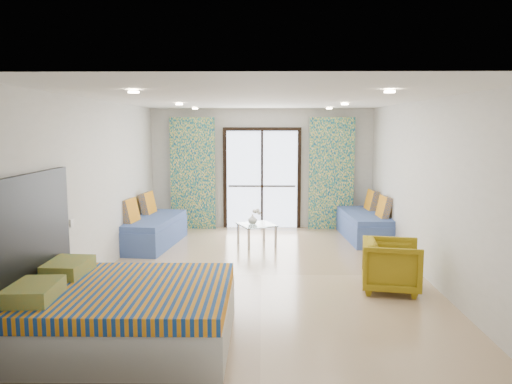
{
  "coord_description": "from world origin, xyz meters",
  "views": [
    {
      "loc": [
        0.02,
        -7.54,
        2.29
      ],
      "look_at": [
        -0.1,
        1.17,
        1.15
      ],
      "focal_mm": 35.0,
      "sensor_mm": 36.0,
      "label": 1
    }
  ],
  "objects_px": {
    "daybed_left": "(153,230)",
    "armchair": "(392,263)",
    "bed": "(122,312)",
    "daybed_right": "(365,224)",
    "coffee_table": "(257,226)"
  },
  "relations": [
    {
      "from": "daybed_left",
      "to": "armchair",
      "type": "relative_size",
      "value": 2.61
    },
    {
      "from": "daybed_right",
      "to": "coffee_table",
      "type": "relative_size",
      "value": 2.35
    },
    {
      "from": "coffee_table",
      "to": "daybed_right",
      "type": "bearing_deg",
      "value": 15.5
    },
    {
      "from": "bed",
      "to": "daybed_right",
      "type": "bearing_deg",
      "value": 54.3
    },
    {
      "from": "daybed_right",
      "to": "armchair",
      "type": "bearing_deg",
      "value": -98.17
    },
    {
      "from": "daybed_right",
      "to": "armchair",
      "type": "relative_size",
      "value": 2.49
    },
    {
      "from": "coffee_table",
      "to": "armchair",
      "type": "height_order",
      "value": "armchair"
    },
    {
      "from": "daybed_left",
      "to": "bed",
      "type": "bearing_deg",
      "value": -74.46
    },
    {
      "from": "coffee_table",
      "to": "bed",
      "type": "bearing_deg",
      "value": -107.47
    },
    {
      "from": "armchair",
      "to": "daybed_right",
      "type": "bearing_deg",
      "value": 5.38
    },
    {
      "from": "coffee_table",
      "to": "armchair",
      "type": "relative_size",
      "value": 1.06
    },
    {
      "from": "armchair",
      "to": "daybed_left",
      "type": "bearing_deg",
      "value": 66.58
    },
    {
      "from": "bed",
      "to": "daybed_right",
      "type": "relative_size",
      "value": 1.13
    },
    {
      "from": "daybed_right",
      "to": "coffee_table",
      "type": "xyz_separation_m",
      "value": [
        -2.22,
        -0.61,
        0.08
      ]
    },
    {
      "from": "coffee_table",
      "to": "armchair",
      "type": "xyz_separation_m",
      "value": [
        1.93,
        -2.67,
        0.02
      ]
    }
  ]
}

